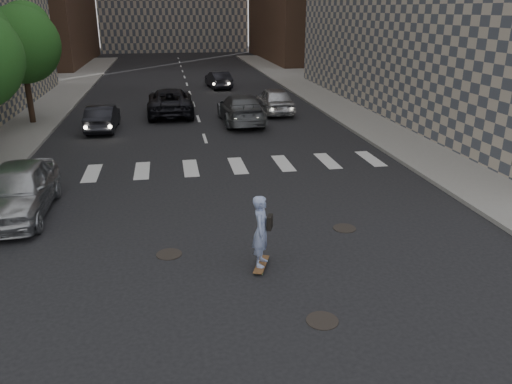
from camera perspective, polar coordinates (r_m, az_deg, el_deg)
ground at (r=12.98m, az=-0.87°, el=-8.84°), size 160.00×160.00×0.00m
sidewalk_right at (r=35.74m, az=17.45°, el=9.27°), size 13.00×80.00×0.15m
tree_c at (r=31.33m, az=-25.18°, el=15.37°), size 4.20×4.20×6.60m
manhole_a at (r=11.15m, az=7.58°, el=-14.36°), size 0.70×0.70×0.02m
manhole_b at (r=13.91m, az=-9.90°, el=-7.01°), size 0.70×0.70×0.02m
manhole_c at (r=15.49m, az=10.08°, el=-4.09°), size 0.70×0.70×0.02m
skateboarder at (r=12.60m, az=0.65°, el=-4.48°), size 0.67×1.02×1.98m
silver_sedan at (r=17.69m, az=-25.61°, el=0.19°), size 2.01×4.97×1.69m
traffic_car_a at (r=28.88m, az=-17.14°, el=8.13°), size 1.56×4.24×1.39m
traffic_car_b at (r=29.42m, az=-1.73°, el=9.48°), size 2.38×5.72×1.65m
traffic_car_c at (r=32.24m, az=-9.78°, el=10.15°), size 2.76×5.94×1.65m
traffic_car_d at (r=32.38m, az=2.10°, el=10.46°), size 1.94×4.82×1.64m
traffic_car_e at (r=43.08m, az=-4.33°, el=12.69°), size 2.05×4.41×1.40m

